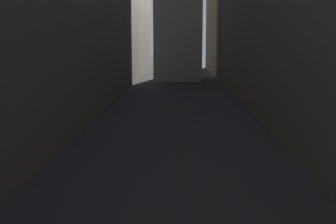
# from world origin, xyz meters

# --- Properties ---
(ground_plane) EXTENTS (264.00, 264.00, 0.00)m
(ground_plane) POSITION_xyz_m (0.00, 48.00, 0.00)
(ground_plane) COLOR #232326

